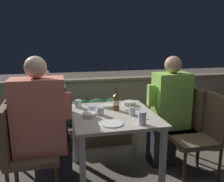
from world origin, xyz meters
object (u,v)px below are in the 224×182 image
object	(u,v)px
chair_right_near	(203,128)
chair_right_far	(184,118)
beer_bottle	(116,102)
person_coral_top	(43,129)
person_navy_jumper	(47,126)
person_green_blouse	(168,111)
chair_left_far	(26,133)
potted_plant	(189,109)
chair_left_near	(21,144)

from	to	relation	value
chair_right_near	chair_right_far	world-z (taller)	same
chair_right_far	beer_bottle	world-z (taller)	beer_bottle
person_coral_top	person_navy_jumper	xyz separation A→B (m)	(0.02, 0.26, -0.07)
chair_right_far	person_green_blouse	size ratio (longest dim) A/B	0.71
person_coral_top	chair_left_far	xyz separation A→B (m)	(-0.19, 0.26, -0.12)
person_coral_top	potted_plant	bearing A→B (deg)	22.71
person_coral_top	beer_bottle	world-z (taller)	person_coral_top
beer_bottle	potted_plant	bearing A→B (deg)	25.56
person_green_blouse	beer_bottle	xyz separation A→B (m)	(-0.63, -0.07, 0.17)
chair_right_near	chair_left_far	bearing A→B (deg)	171.26
person_coral_top	person_green_blouse	distance (m)	1.40
chair_left_near	person_navy_jumper	world-z (taller)	person_navy_jumper
chair_right_far	person_green_blouse	distance (m)	0.23
chair_left_near	person_green_blouse	distance (m)	1.61
chair_left_near	person_navy_jumper	distance (m)	0.35
person_navy_jumper	potted_plant	size ratio (longest dim) A/B	1.58
chair_left_near	potted_plant	world-z (taller)	chair_left_near
chair_right_far	beer_bottle	size ratio (longest dim) A/B	3.60
chair_right_far	person_green_blouse	xyz separation A→B (m)	(-0.21, 0.00, 0.10)
person_coral_top	chair_right_near	xyz separation A→B (m)	(1.62, -0.01, -0.12)
chair_left_near	person_green_blouse	size ratio (longest dim) A/B	0.71
chair_left_far	person_green_blouse	world-z (taller)	person_green_blouse
person_navy_jumper	person_green_blouse	xyz separation A→B (m)	(1.35, 0.04, 0.05)
person_navy_jumper	chair_right_near	distance (m)	1.62
potted_plant	chair_left_near	bearing A→B (deg)	-159.24
person_green_blouse	chair_left_far	bearing A→B (deg)	-178.63
person_navy_jumper	chair_right_near	bearing A→B (deg)	-9.86
person_green_blouse	beer_bottle	world-z (taller)	person_green_blouse
chair_right_far	person_green_blouse	world-z (taller)	person_green_blouse
chair_right_far	person_green_blouse	bearing A→B (deg)	180.00
chair_right_near	person_green_blouse	bearing A→B (deg)	128.49
chair_left_far	chair_right_near	distance (m)	1.83
person_coral_top	beer_bottle	distance (m)	0.79
person_coral_top	chair_left_far	bearing A→B (deg)	125.08
person_navy_jumper	person_green_blouse	size ratio (longest dim) A/B	0.94
chair_left_far	beer_bottle	size ratio (longest dim) A/B	3.60
person_green_blouse	person_coral_top	bearing A→B (deg)	-167.58
beer_bottle	potted_plant	size ratio (longest dim) A/B	0.33
chair_right_near	potted_plant	world-z (taller)	chair_right_near
chair_left_far	chair_right_near	xyz separation A→B (m)	(1.80, -0.28, 0.00)
potted_plant	beer_bottle	bearing A→B (deg)	-154.44
person_green_blouse	potted_plant	size ratio (longest dim) A/B	1.69
person_coral_top	potted_plant	xyz separation A→B (m)	(1.95, 0.82, -0.19)
person_navy_jumper	chair_right_near	world-z (taller)	person_navy_jumper
chair_left_far	chair_right_near	size ratio (longest dim) A/B	1.00
person_coral_top	person_green_blouse	bearing A→B (deg)	12.42
chair_left_near	person_green_blouse	world-z (taller)	person_green_blouse
chair_left_near	beer_bottle	size ratio (longest dim) A/B	3.60
chair_left_near	chair_right_far	distance (m)	1.80
person_coral_top	potted_plant	size ratio (longest dim) A/B	1.75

